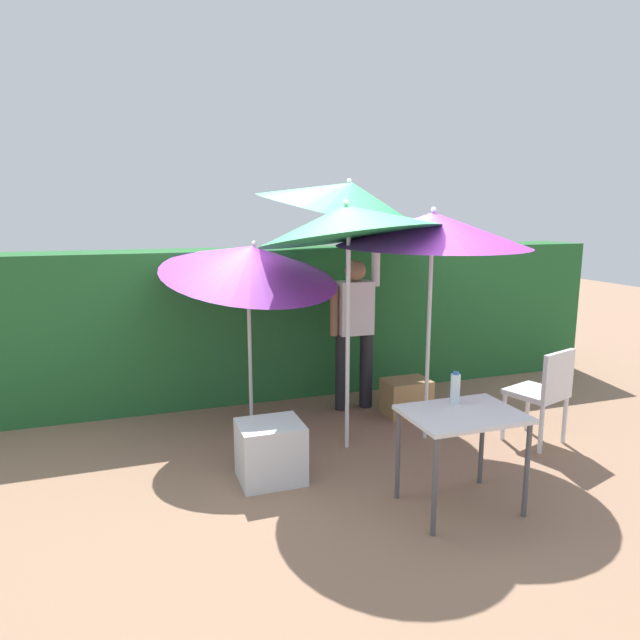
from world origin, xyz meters
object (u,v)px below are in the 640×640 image
umbrella_navy (349,199)px  chair_plastic (543,390)px  umbrella_orange (347,222)px  bottle_water (455,388)px  person_vendor (355,323)px  umbrella_yellow (251,261)px  umbrella_rainbow (433,230)px  folding_table (462,424)px  crate_cardboard (406,397)px  cooler_box (271,452)px

umbrella_navy → chair_plastic: (1.27, -1.58, -1.71)m
umbrella_orange → bottle_water: umbrella_orange is taller
chair_plastic → bottle_water: 1.44m
umbrella_orange → chair_plastic: 2.33m
umbrella_navy → person_vendor: bearing=-77.9°
chair_plastic → umbrella_orange: bearing=163.9°
person_vendor → umbrella_navy: bearing=102.1°
umbrella_yellow → chair_plastic: umbrella_yellow is taller
umbrella_rainbow → folding_table: 1.81m
umbrella_rainbow → bottle_water: umbrella_rainbow is taller
umbrella_yellow → person_vendor: umbrella_yellow is taller
umbrella_orange → umbrella_navy: 1.19m
crate_cardboard → umbrella_navy: bearing=133.9°
umbrella_rainbow → chair_plastic: (0.92, -0.47, -1.42)m
umbrella_yellow → umbrella_navy: umbrella_navy is taller
umbrella_rainbow → umbrella_orange: umbrella_orange is taller
umbrella_navy → crate_cardboard: bearing=-46.1°
umbrella_rainbow → crate_cardboard: 1.86m
person_vendor → crate_cardboard: size_ratio=4.02×
umbrella_rainbow → chair_plastic: 1.76m
person_vendor → folding_table: size_ratio=2.35×
cooler_box → bottle_water: size_ratio=2.07×
umbrella_yellow → umbrella_rainbow: bearing=-32.4°
umbrella_navy → bottle_water: umbrella_navy is taller
cooler_box → folding_table: size_ratio=0.62×
umbrella_orange → cooler_box: bearing=-154.5°
cooler_box → crate_cardboard: size_ratio=1.06×
chair_plastic → crate_cardboard: size_ratio=1.90×
chair_plastic → bottle_water: size_ratio=3.71×
person_vendor → cooler_box: size_ratio=3.78×
crate_cardboard → bottle_water: bearing=-106.5°
chair_plastic → cooler_box: 2.52m
person_vendor → bottle_water: person_vendor is taller
umbrella_yellow → chair_plastic: (2.35, -1.37, -1.11)m
umbrella_rainbow → cooler_box: bearing=-167.7°
person_vendor → folding_table: bearing=-92.3°
cooler_box → bottle_water: (1.21, -0.68, 0.60)m
person_vendor → umbrella_yellow: bearing=-176.4°
umbrella_orange → umbrella_navy: bearing=67.6°
umbrella_orange → cooler_box: umbrella_orange is taller
umbrella_yellow → cooler_box: 1.87m
umbrella_yellow → person_vendor: (1.11, 0.07, -0.69)m
umbrella_rainbow → umbrella_yellow: bearing=147.6°
bottle_water → crate_cardboard: bearing=73.5°
umbrella_rainbow → cooler_box: umbrella_rainbow is taller
crate_cardboard → folding_table: 1.94m
chair_plastic → cooler_box: (-2.50, 0.12, -0.28)m
umbrella_yellow → umbrella_navy: size_ratio=0.75×
umbrella_orange → folding_table: umbrella_orange is taller
crate_cardboard → bottle_water: (-0.49, -1.64, 0.64)m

